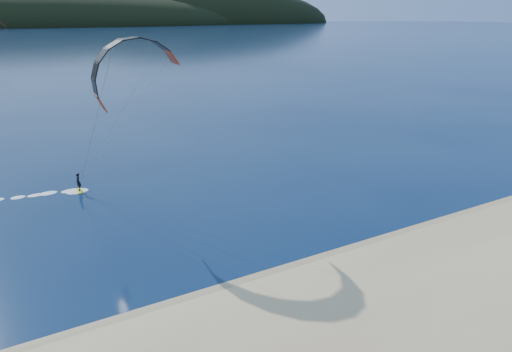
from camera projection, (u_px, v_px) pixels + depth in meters
The scene contains 4 objects.
ground at pixel (266, 344), 21.83m from camera, with size 1800.00×1800.00×0.00m, color #081A3C.
wet_sand at pixel (230, 295), 25.53m from camera, with size 220.00×2.50×0.10m.
headland at pixel (23, 26), 637.07m from camera, with size 1200.00×310.00×140.00m.
kitesurfer_near at pixel (134, 87), 34.82m from camera, with size 19.96×8.52×14.09m.
Camera 1 is at (-8.62, -15.07, 15.80)m, focal length 29.91 mm.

